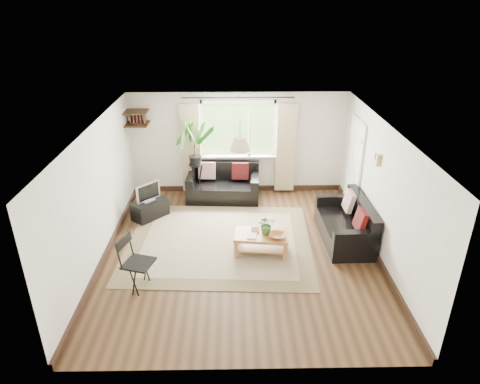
{
  "coord_description": "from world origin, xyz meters",
  "views": [
    {
      "loc": [
        -0.13,
        -6.77,
        4.42
      ],
      "look_at": [
        0.0,
        0.4,
        1.05
      ],
      "focal_mm": 32.0,
      "sensor_mm": 36.0,
      "label": 1
    }
  ],
  "objects_px": {
    "sofa_right": "(345,222)",
    "coffee_table": "(261,243)",
    "tv_stand": "(150,209)",
    "folding_chair": "(139,264)",
    "palm_stand": "(195,161)",
    "sofa_back": "(223,184)"
  },
  "relations": [
    {
      "from": "coffee_table",
      "to": "palm_stand",
      "type": "relative_size",
      "value": 0.53
    },
    {
      "from": "sofa_back",
      "to": "coffee_table",
      "type": "bearing_deg",
      "value": -68.82
    },
    {
      "from": "sofa_right",
      "to": "coffee_table",
      "type": "bearing_deg",
      "value": -76.11
    },
    {
      "from": "sofa_back",
      "to": "palm_stand",
      "type": "xyz_separation_m",
      "value": [
        -0.62,
        0.05,
        0.54
      ]
    },
    {
      "from": "sofa_right",
      "to": "coffee_table",
      "type": "relative_size",
      "value": 1.68
    },
    {
      "from": "sofa_right",
      "to": "palm_stand",
      "type": "bearing_deg",
      "value": -123.96
    },
    {
      "from": "tv_stand",
      "to": "folding_chair",
      "type": "distance_m",
      "value": 2.46
    },
    {
      "from": "tv_stand",
      "to": "sofa_back",
      "type": "bearing_deg",
      "value": -16.42
    },
    {
      "from": "palm_stand",
      "to": "folding_chair",
      "type": "distance_m",
      "value": 3.47
    },
    {
      "from": "sofa_back",
      "to": "sofa_right",
      "type": "relative_size",
      "value": 1.0
    },
    {
      "from": "sofa_back",
      "to": "folding_chair",
      "type": "xyz_separation_m",
      "value": [
        -1.29,
        -3.33,
        0.08
      ]
    },
    {
      "from": "sofa_right",
      "to": "tv_stand",
      "type": "bearing_deg",
      "value": -105.27
    },
    {
      "from": "sofa_back",
      "to": "tv_stand",
      "type": "bearing_deg",
      "value": -146.69
    },
    {
      "from": "folding_chair",
      "to": "palm_stand",
      "type": "bearing_deg",
      "value": 5.68
    },
    {
      "from": "coffee_table",
      "to": "folding_chair",
      "type": "relative_size",
      "value": 1.05
    },
    {
      "from": "coffee_table",
      "to": "tv_stand",
      "type": "relative_size",
      "value": 1.34
    },
    {
      "from": "sofa_right",
      "to": "folding_chair",
      "type": "xyz_separation_m",
      "value": [
        -3.68,
        -1.46,
        0.08
      ]
    },
    {
      "from": "coffee_table",
      "to": "palm_stand",
      "type": "bearing_deg",
      "value": 119.98
    },
    {
      "from": "tv_stand",
      "to": "sofa_right",
      "type": "bearing_deg",
      "value": -60.11
    },
    {
      "from": "sofa_back",
      "to": "folding_chair",
      "type": "height_order",
      "value": "folding_chair"
    },
    {
      "from": "palm_stand",
      "to": "folding_chair",
      "type": "relative_size",
      "value": 1.98
    },
    {
      "from": "sofa_back",
      "to": "palm_stand",
      "type": "distance_m",
      "value": 0.83
    }
  ]
}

